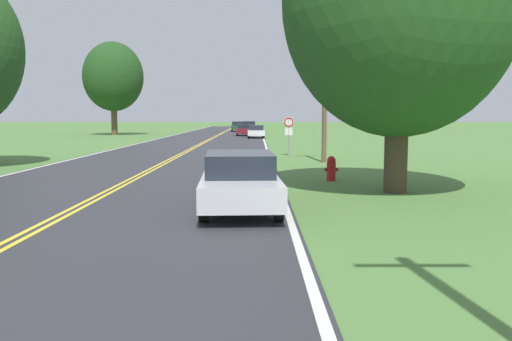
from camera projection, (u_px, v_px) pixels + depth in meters
The scene contains 10 objects.
fire_hydrant at pixel (329, 168), 19.43m from camera, with size 0.49×0.33×0.89m.
traffic_sign at pixel (287, 127), 31.51m from camera, with size 0.60×0.10×2.26m.
utility_pole_midground at pixel (323, 85), 26.73m from camera, with size 1.80×0.24×7.38m.
tree_behind_sign at pixel (111, 77), 64.99m from camera, with size 7.20×7.20×11.15m.
tree_mid_treeline at pixel (398, 2), 16.00m from camera, with size 6.99×6.99×9.72m.
car_silver_sedan_nearest at pixel (238, 180), 13.42m from camera, with size 2.09×4.84×1.42m.
car_white_sedan_approaching at pixel (254, 131), 56.70m from camera, with size 1.80×4.53×1.34m.
car_maroon_sedan_mid_near at pixel (242, 130), 63.06m from camera, with size 1.93×4.07×1.35m.
car_dark_blue_hatchback_mid_far at pixel (247, 127), 69.68m from camera, with size 1.82×4.21×1.62m.
car_dark_green_sedan_receding at pixel (235, 126), 80.22m from camera, with size 1.95×4.55×1.47m.
Camera 1 is at (4.52, 1.04, 2.33)m, focal length 38.00 mm.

